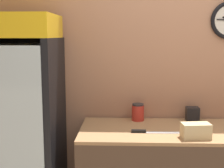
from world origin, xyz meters
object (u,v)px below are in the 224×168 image
at_px(beverage_cooler, 18,116).
at_px(napkin_dispenser, 192,114).
at_px(sandwich_stack_bottom, 196,135).
at_px(condiment_jar, 138,112).
at_px(chefs_knife, 148,132).
at_px(sandwich_stack_middle, 196,127).

distance_m(beverage_cooler, napkin_dispenser, 1.50).
relative_size(sandwich_stack_bottom, condiment_jar, 1.44).
height_order(beverage_cooler, chefs_knife, beverage_cooler).
distance_m(beverage_cooler, sandwich_stack_bottom, 1.44).
distance_m(beverage_cooler, chefs_knife, 1.09).
bearing_deg(sandwich_stack_middle, chefs_knife, 159.99).
height_order(condiment_jar, napkin_dispenser, condiment_jar).
distance_m(sandwich_stack_middle, condiment_jar, 0.62).
distance_m(chefs_knife, condiment_jar, 0.36).
distance_m(sandwich_stack_middle, napkin_dispenser, 0.49).
relative_size(sandwich_stack_bottom, chefs_knife, 0.58).
bearing_deg(beverage_cooler, sandwich_stack_bottom, -11.46).
height_order(sandwich_stack_bottom, napkin_dispenser, napkin_dispenser).
relative_size(sandwich_stack_bottom, sandwich_stack_middle, 1.00).
bearing_deg(chefs_knife, sandwich_stack_bottom, -20.01).
bearing_deg(beverage_cooler, chefs_knife, -8.68).
height_order(sandwich_stack_bottom, sandwich_stack_middle, sandwich_stack_middle).
bearing_deg(sandwich_stack_bottom, chefs_knife, 159.99).
bearing_deg(sandwich_stack_bottom, napkin_dispenser, 80.88).
relative_size(beverage_cooler, napkin_dispenser, 15.14).
xyz_separation_m(sandwich_stack_bottom, sandwich_stack_middle, (0.00, 0.00, 0.06)).
height_order(sandwich_stack_bottom, chefs_knife, sandwich_stack_bottom).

